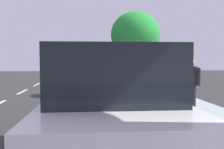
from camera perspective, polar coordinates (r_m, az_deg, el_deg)
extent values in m
plane|color=#2D2D2D|center=(14.13, -6.97, -4.01)|extent=(54.91, 54.91, 0.00)
cube|color=#97A9A2|center=(14.46, 6.96, -3.55)|extent=(3.06, 34.32, 0.15)
cube|color=gray|center=(14.20, 0.59, -3.66)|extent=(0.16, 34.32, 0.15)
cube|color=white|center=(15.29, -19.22, -3.60)|extent=(0.14, 2.20, 0.01)
cube|color=white|center=(19.37, -16.30, -2.13)|extent=(0.14, 2.20, 0.01)
cube|color=white|center=(23.50, -14.41, -1.17)|extent=(0.14, 2.20, 0.01)
cube|color=white|center=(27.65, -13.08, -0.49)|extent=(0.14, 2.20, 0.01)
cube|color=white|center=(14.13, -5.36, -3.99)|extent=(0.12, 34.32, 0.01)
cube|color=white|center=(4.44, -0.74, -9.91)|extent=(1.98, 4.73, 0.90)
cube|color=black|center=(4.33, -0.75, 0.85)|extent=(1.72, 3.13, 0.76)
cylinder|color=black|center=(6.06, 6.71, -10.23)|extent=(0.23, 0.76, 0.76)
cylinder|color=black|center=(5.97, -10.27, -10.46)|extent=(0.23, 0.76, 0.76)
cube|color=black|center=(12.60, -3.42, -2.14)|extent=(1.76, 4.40, 0.64)
cube|color=black|center=(12.56, -3.43, 0.68)|extent=(1.55, 2.10, 0.60)
cylinder|color=black|center=(14.04, -0.32, -2.68)|extent=(0.22, 0.66, 0.66)
cylinder|color=black|center=(13.98, -6.95, -2.73)|extent=(0.22, 0.66, 0.66)
cylinder|color=black|center=(11.34, 0.95, -4.11)|extent=(0.22, 0.66, 0.66)
cylinder|color=black|center=(11.28, -7.27, -4.19)|extent=(0.22, 0.66, 0.66)
cube|color=#B7BABF|center=(20.92, -4.74, 0.02)|extent=(1.81, 4.42, 0.64)
cube|color=black|center=(20.89, -4.75, 1.72)|extent=(1.57, 2.12, 0.60)
cylinder|color=black|center=(22.33, -2.75, -0.46)|extent=(0.23, 0.66, 0.66)
cylinder|color=black|center=(22.29, -6.91, -0.48)|extent=(0.23, 0.66, 0.66)
cylinder|color=black|center=(19.61, -2.27, -0.98)|extent=(0.23, 0.66, 0.66)
cylinder|color=black|center=(19.57, -7.00, -1.01)|extent=(0.23, 0.66, 0.66)
torus|color=black|center=(8.57, -1.91, -6.44)|extent=(0.69, 0.17, 0.69)
torus|color=black|center=(8.51, 5.11, -6.52)|extent=(0.69, 0.17, 0.69)
cylinder|color=#197233|center=(8.52, 0.71, -5.91)|extent=(0.64, 0.15, 0.51)
cylinder|color=#197233|center=(8.50, 3.18, -5.99)|extent=(0.14, 0.06, 0.47)
cylinder|color=#197233|center=(8.48, 1.07, -4.36)|extent=(0.72, 0.17, 0.05)
cylinder|color=#197233|center=(8.52, 3.96, -7.03)|extent=(0.35, 0.10, 0.19)
cylinder|color=#197233|center=(8.48, 4.32, -5.48)|extent=(0.26, 0.08, 0.33)
cylinder|color=#197233|center=(8.54, -1.65, -5.36)|extent=(0.12, 0.06, 0.34)
cube|color=black|center=(8.46, 3.54, -4.17)|extent=(0.25, 0.14, 0.05)
cylinder|color=black|center=(8.50, -1.39, -3.87)|extent=(0.11, 0.46, 0.03)
cylinder|color=#C6B284|center=(8.20, 3.50, -6.52)|extent=(0.15, 0.15, 0.79)
cylinder|color=#C6B284|center=(8.00, 3.32, -6.77)|extent=(0.15, 0.15, 0.79)
cube|color=white|center=(8.01, 3.42, -1.88)|extent=(0.33, 0.43, 0.56)
cylinder|color=white|center=(8.27, 3.65, -1.92)|extent=(0.10, 0.10, 0.53)
cylinder|color=white|center=(7.76, 3.18, -2.27)|extent=(0.10, 0.10, 0.53)
sphere|color=#AB6779|center=(7.99, 3.43, 0.92)|extent=(0.22, 0.22, 0.22)
sphere|color=navy|center=(7.99, 3.43, 1.20)|extent=(0.25, 0.25, 0.25)
cube|color=black|center=(7.99, 4.85, -1.75)|extent=(0.26, 0.34, 0.44)
cylinder|color=brown|center=(12.68, 5.16, 0.84)|extent=(0.29, 0.29, 2.21)
ellipsoid|color=#258D36|center=(12.72, 5.20, 8.80)|extent=(2.40, 2.40, 2.21)
cylinder|color=black|center=(8.69, 17.61, -4.98)|extent=(0.15, 0.15, 0.84)
cylinder|color=black|center=(8.76, 16.38, -4.90)|extent=(0.15, 0.15, 0.84)
cube|color=black|center=(8.65, 17.07, -0.25)|extent=(0.43, 0.43, 0.59)
cylinder|color=black|center=(8.57, 18.70, -0.51)|extent=(0.10, 0.10, 0.56)
cylinder|color=black|center=(8.75, 15.47, -0.38)|extent=(0.10, 0.10, 0.56)
sphere|color=tan|center=(8.64, 17.12, 2.50)|extent=(0.24, 0.24, 0.24)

